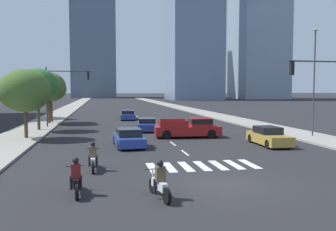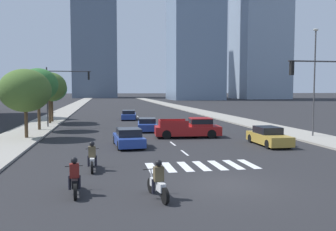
{
  "view_description": "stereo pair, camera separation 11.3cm",
  "coord_description": "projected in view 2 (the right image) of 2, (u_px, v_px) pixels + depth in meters",
  "views": [
    {
      "loc": [
        -5.26,
        -14.3,
        4.08
      ],
      "look_at": [
        0.0,
        13.8,
        2.0
      ],
      "focal_mm": 37.84,
      "sensor_mm": 36.0,
      "label": 1
    },
    {
      "loc": [
        -5.15,
        -14.32,
        4.08
      ],
      "look_at": [
        0.0,
        13.8,
        2.0
      ],
      "focal_mm": 37.84,
      "sensor_mm": 36.0,
      "label": 2
    }
  ],
  "objects": [
    {
      "name": "crosswalk_near",
      "position": [
        201.0,
        166.0,
        19.0
      ],
      "size": [
        5.85,
        2.49,
        0.01
      ],
      "color": "silver",
      "rests_on": "ground"
    },
    {
      "name": "sedan_blue_0",
      "position": [
        147.0,
        125.0,
        35.22
      ],
      "size": [
        2.27,
        4.76,
        1.28
      ],
      "rotation": [
        0.0,
        0.0,
        1.47
      ],
      "color": "navy",
      "rests_on": "ground"
    },
    {
      "name": "street_tree_nearest",
      "position": [
        25.0,
        91.0,
        28.86
      ],
      "size": [
        4.14,
        4.14,
        5.64
      ],
      "color": "#4C3823",
      "rests_on": "sidewalk_west"
    },
    {
      "name": "street_tree_third",
      "position": [
        49.0,
        87.0,
        41.66
      ],
      "size": [
        3.99,
        3.99,
        6.02
      ],
      "color": "#4C3823",
      "rests_on": "sidewalk_west"
    },
    {
      "name": "traffic_signal_near",
      "position": [
        331.0,
        85.0,
        23.13
      ],
      "size": [
        5.16,
        0.28,
        6.17
      ],
      "rotation": [
        0.0,
        0.0,
        3.14
      ],
      "color": "#333335",
      "rests_on": "sidewalk_east"
    },
    {
      "name": "street_tree_second",
      "position": [
        38.0,
        85.0,
        34.7
      ],
      "size": [
        3.8,
        3.8,
        6.04
      ],
      "color": "#4C3823",
      "rests_on": "sidewalk_west"
    },
    {
      "name": "sedan_blue_3",
      "position": [
        129.0,
        138.0,
        25.45
      ],
      "size": [
        2.12,
        4.42,
        1.32
      ],
      "rotation": [
        0.0,
        0.0,
        1.63
      ],
      "color": "navy",
      "rests_on": "ground"
    },
    {
      "name": "pickup_truck",
      "position": [
        191.0,
        128.0,
        30.33
      ],
      "size": [
        5.72,
        2.45,
        1.67
      ],
      "rotation": [
        0.0,
        0.0,
        -0.08
      ],
      "color": "maroon",
      "rests_on": "ground"
    },
    {
      "name": "street_tree_fourth",
      "position": [
        52.0,
        89.0,
        43.6
      ],
      "size": [
        3.72,
        3.72,
        5.66
      ],
      "color": "#4C3823",
      "rests_on": "sidewalk_west"
    },
    {
      "name": "motorcycle_lead",
      "position": [
        92.0,
        159.0,
        17.97
      ],
      "size": [
        0.7,
        2.22,
        1.49
      ],
      "rotation": [
        0.0,
        0.0,
        1.59
      ],
      "color": "black",
      "rests_on": "ground"
    },
    {
      "name": "sidewalk_east",
      "position": [
        237.0,
        120.0,
        46.89
      ],
      "size": [
        4.0,
        260.0,
        0.15
      ],
      "primitive_type": "cube",
      "color": "gray",
      "rests_on": "ground"
    },
    {
      "name": "street_lamp_east",
      "position": [
        315.0,
        75.0,
        29.98
      ],
      "size": [
        0.5,
        0.24,
        9.07
      ],
      "color": "#3F3F42",
      "rests_on": "sidewalk_east"
    },
    {
      "name": "ground_plane",
      "position": [
        225.0,
        184.0,
        15.27
      ],
      "size": [
        800.0,
        800.0,
        0.0
      ],
      "primitive_type": "plane",
      "color": "#232326"
    },
    {
      "name": "traffic_signal_far",
      "position": [
        63.0,
        86.0,
        37.81
      ],
      "size": [
        4.9,
        0.28,
        6.31
      ],
      "color": "#333335",
      "rests_on": "sidewalk_west"
    },
    {
      "name": "lane_divider_center",
      "position": [
        143.0,
        121.0,
        46.47
      ],
      "size": [
        0.14,
        50.0,
        0.01
      ],
      "color": "silver",
      "rests_on": "ground"
    },
    {
      "name": "motorcycle_trailing",
      "position": [
        74.0,
        180.0,
        13.8
      ],
      "size": [
        0.7,
        2.11,
        1.49
      ],
      "rotation": [
        0.0,
        0.0,
        1.68
      ],
      "color": "black",
      "rests_on": "ground"
    },
    {
      "name": "sedan_gold_2",
      "position": [
        269.0,
        137.0,
        26.08
      ],
      "size": [
        1.84,
        4.49,
        1.36
      ],
      "rotation": [
        0.0,
        0.0,
        -1.59
      ],
      "color": "#B28E38",
      "rests_on": "ground"
    },
    {
      "name": "office_tower_right_skyline",
      "position": [
        260.0,
        16.0,
        160.25
      ],
      "size": [
        21.32,
        22.56,
        85.45
      ],
      "color": "#8C9EB2",
      "rests_on": "ground"
    },
    {
      "name": "motorcycle_third",
      "position": [
        158.0,
        183.0,
        13.27
      ],
      "size": [
        0.75,
        2.1,
        1.49
      ],
      "rotation": [
        0.0,
        0.0,
        1.77
      ],
      "color": "black",
      "rests_on": "ground"
    },
    {
      "name": "sidewalk_west",
      "position": [
        44.0,
        123.0,
        42.51
      ],
      "size": [
        4.0,
        260.0,
        0.15
      ],
      "primitive_type": "cube",
      "color": "gray",
      "rests_on": "ground"
    },
    {
      "name": "office_tower_left_skyline",
      "position": [
        94.0,
        9.0,
        183.75
      ],
      "size": [
        21.84,
        29.55,
        99.46
      ],
      "color": "slate",
      "rests_on": "ground"
    },
    {
      "name": "sedan_blue_1",
      "position": [
        129.0,
        115.0,
        48.31
      ],
      "size": [
        2.33,
        4.76,
        1.31
      ],
      "rotation": [
        0.0,
        0.0,
        1.47
      ],
      "color": "navy",
      "rests_on": "ground"
    }
  ]
}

